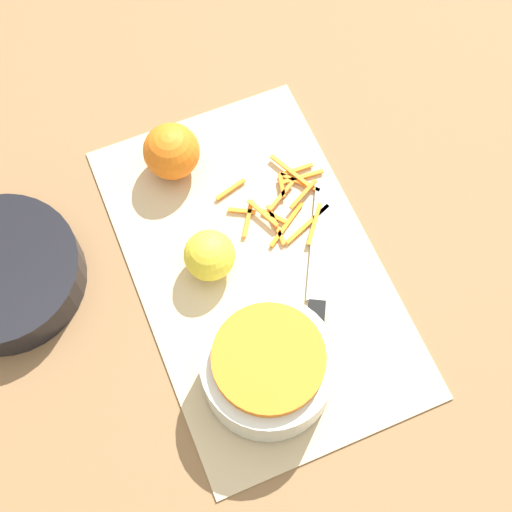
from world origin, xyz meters
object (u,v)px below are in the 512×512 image
Objects in this scene: bowl_dark at (3,274)px; orange_left at (171,151)px; lemon at (209,255)px; bowl_speckled at (268,368)px; knife at (315,320)px.

orange_left reaches higher than bowl_dark.
orange_left is at bearing -2.68° from lemon.
orange_left is (0.07, -0.24, 0.02)m from bowl_dark.
bowl_dark is at bearing 46.43° from bowl_speckled.
orange_left is at bearing 45.81° from knife.
bowl_dark is 0.25m from orange_left.
bowl_speckled is 2.39× the size of lemon.
lemon is at bearing 66.13° from knife.
bowl_speckled is at bearing -133.57° from bowl_dark.
lemon reaches higher than knife.
lemon is at bearing 3.63° from bowl_speckled.
bowl_dark is 2.65× the size of orange_left.
lemon is at bearing -108.44° from bowl_dark.
bowl_speckled is at bearing -179.48° from orange_left.
bowl_dark is at bearing 87.92° from knife.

